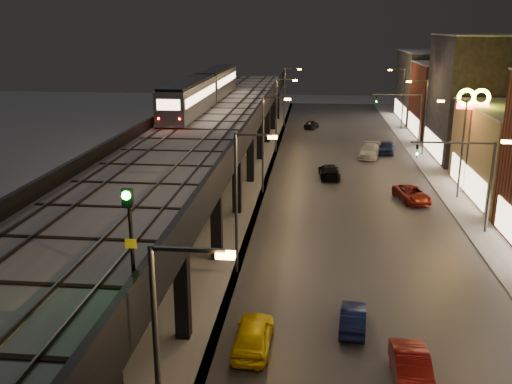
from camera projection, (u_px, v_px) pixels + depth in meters
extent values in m
cube|color=#46474D|center=(349.00, 184.00, 56.40)|extent=(17.00, 120.00, 0.06)
cube|color=#9FA1A8|center=(453.00, 186.00, 55.40)|extent=(4.00, 120.00, 0.14)
cube|color=#9FA1A8|center=(214.00, 180.00, 57.73)|extent=(11.00, 120.00, 0.06)
cube|color=black|center=(207.00, 129.00, 53.24)|extent=(9.00, 100.00, 1.00)
cube|color=black|center=(38.00, 283.00, 28.72)|extent=(0.70, 0.70, 5.30)
cube|color=black|center=(182.00, 289.00, 27.99)|extent=(0.70, 0.70, 5.30)
cube|color=black|center=(106.00, 239.00, 27.65)|extent=(8.00, 0.60, 0.50)
cube|color=black|center=(108.00, 218.00, 38.26)|extent=(0.70, 0.70, 5.30)
cube|color=black|center=(217.00, 222.00, 37.53)|extent=(0.70, 0.70, 5.30)
cube|color=black|center=(160.00, 184.00, 37.19)|extent=(8.00, 0.60, 0.50)
cube|color=black|center=(150.00, 180.00, 47.81)|extent=(0.70, 0.70, 5.30)
cube|color=black|center=(237.00, 182.00, 47.08)|extent=(0.70, 0.70, 5.30)
cube|color=black|center=(192.00, 152.00, 46.74)|extent=(8.00, 0.60, 0.50)
cube|color=black|center=(177.00, 154.00, 57.35)|extent=(0.70, 0.70, 5.30)
cube|color=black|center=(250.00, 156.00, 56.62)|extent=(0.70, 0.70, 5.30)
cube|color=black|center=(213.00, 130.00, 56.28)|extent=(8.00, 0.60, 0.50)
cube|color=black|center=(197.00, 136.00, 66.90)|extent=(0.70, 0.70, 5.30)
cube|color=black|center=(260.00, 137.00, 66.17)|extent=(0.70, 0.70, 5.30)
cube|color=black|center=(228.00, 115.00, 65.83)|extent=(8.00, 0.60, 0.50)
cube|color=black|center=(212.00, 122.00, 76.44)|extent=(0.70, 0.70, 5.30)
cube|color=black|center=(267.00, 123.00, 75.71)|extent=(0.70, 0.70, 5.30)
cube|color=black|center=(240.00, 104.00, 75.38)|extent=(8.00, 0.60, 0.50)
cube|color=black|center=(224.00, 111.00, 85.99)|extent=(0.70, 0.70, 5.30)
cube|color=black|center=(273.00, 112.00, 85.26)|extent=(0.70, 0.70, 5.30)
cube|color=black|center=(248.00, 95.00, 84.92)|extent=(8.00, 0.60, 0.50)
cube|color=black|center=(233.00, 103.00, 95.53)|extent=(0.70, 0.70, 5.30)
cube|color=black|center=(277.00, 103.00, 94.81)|extent=(0.70, 0.70, 5.30)
cube|color=black|center=(255.00, 88.00, 94.47)|extent=(8.00, 0.60, 0.50)
cube|color=#B2B7C1|center=(207.00, 123.00, 53.08)|extent=(8.40, 100.00, 0.16)
cube|color=#332D28|center=(173.00, 120.00, 53.35)|extent=(0.08, 98.00, 0.16)
cube|color=#332D28|center=(189.00, 121.00, 53.21)|extent=(0.08, 98.00, 0.16)
cube|color=#332D28|center=(221.00, 121.00, 52.90)|extent=(0.08, 98.00, 0.16)
cube|color=#332D28|center=(236.00, 122.00, 52.76)|extent=(0.08, 98.00, 0.16)
cube|color=black|center=(78.00, 235.00, 24.41)|extent=(7.80, 0.24, 0.06)
cube|color=black|center=(170.00, 154.00, 39.68)|extent=(7.80, 0.24, 0.06)
cube|color=black|center=(211.00, 118.00, 54.95)|extent=(7.80, 0.24, 0.06)
cube|color=black|center=(234.00, 98.00, 70.23)|extent=(7.80, 0.24, 0.06)
cube|color=black|center=(249.00, 85.00, 85.50)|extent=(7.80, 0.24, 0.06)
cube|color=black|center=(254.00, 118.00, 52.51)|extent=(0.30, 100.00, 1.10)
cube|color=black|center=(161.00, 117.00, 53.37)|extent=(0.30, 100.00, 1.10)
cube|color=beige|center=(467.00, 179.00, 52.06)|extent=(0.10, 12.00, 2.40)
cube|color=#272730|center=(491.00, 99.00, 65.22)|extent=(12.00, 13.00, 14.00)
cube|color=beige|center=(433.00, 144.00, 67.34)|extent=(0.10, 10.40, 2.40)
cube|color=#B2B7C1|center=(498.00, 35.00, 63.23)|extent=(12.20, 13.20, 0.16)
cube|color=maroon|center=(460.00, 101.00, 79.15)|extent=(12.00, 12.00, 10.00)
cube|color=beige|center=(414.00, 124.00, 80.70)|extent=(0.10, 9.60, 2.40)
cube|color=#B2B7C1|center=(464.00, 64.00, 77.72)|extent=(12.20, 12.20, 0.16)
cube|color=#39393B|center=(440.00, 87.00, 92.37)|extent=(12.00, 16.00, 11.00)
cube|color=beige|center=(400.00, 110.00, 94.06)|extent=(0.10, 12.80, 2.40)
cube|color=#B2B7C1|center=(443.00, 52.00, 90.80)|extent=(12.20, 16.20, 0.16)
cylinder|color=#38383A|center=(158.00, 379.00, 17.77)|extent=(0.18, 0.18, 9.00)
cube|color=#38383A|center=(188.00, 250.00, 16.42)|extent=(2.20, 0.12, 0.12)
cube|color=#FF9539|center=(226.00, 255.00, 16.34)|extent=(0.55, 0.28, 0.18)
cylinder|color=#38383A|center=(236.00, 205.00, 34.95)|extent=(0.18, 0.18, 9.00)
cube|color=#38383A|center=(254.00, 135.00, 33.60)|extent=(2.20, 0.12, 0.12)
cube|color=#FF9539|center=(272.00, 137.00, 33.53)|extent=(0.55, 0.28, 0.18)
cube|color=#FF9539|center=(507.00, 142.00, 32.22)|extent=(0.55, 0.28, 0.18)
cylinder|color=#38383A|center=(263.00, 146.00, 52.13)|extent=(0.18, 0.18, 9.00)
cube|color=#38383A|center=(275.00, 98.00, 50.78)|extent=(2.20, 0.12, 0.12)
cube|color=#FF9539|center=(288.00, 99.00, 50.71)|extent=(0.55, 0.28, 0.18)
cylinder|color=#38383A|center=(462.00, 150.00, 50.39)|extent=(0.18, 0.18, 9.00)
cube|color=#38383A|center=(454.00, 100.00, 49.26)|extent=(2.20, 0.12, 0.12)
cube|color=#FF9539|center=(441.00, 101.00, 49.40)|extent=(0.55, 0.28, 0.18)
cylinder|color=#38383A|center=(276.00, 116.00, 69.31)|extent=(0.18, 0.18, 9.00)
cube|color=#38383A|center=(286.00, 79.00, 67.96)|extent=(2.20, 0.12, 0.12)
cube|color=#FF9539|center=(295.00, 80.00, 67.89)|extent=(0.55, 0.28, 0.18)
cylinder|color=#38383A|center=(425.00, 118.00, 67.57)|extent=(0.18, 0.18, 9.00)
cube|color=#38383A|center=(419.00, 81.00, 66.44)|extent=(2.20, 0.12, 0.12)
cube|color=#FF9539|center=(409.00, 82.00, 66.58)|extent=(0.55, 0.28, 0.18)
cylinder|color=#38383A|center=(284.00, 98.00, 86.49)|extent=(0.18, 0.18, 9.00)
cube|color=#38383A|center=(292.00, 68.00, 85.14)|extent=(2.20, 0.12, 0.12)
cube|color=#FF9539|center=(300.00, 69.00, 85.07)|extent=(0.55, 0.28, 0.18)
cylinder|color=#38383A|center=(403.00, 99.00, 84.75)|extent=(0.18, 0.18, 9.00)
cube|color=#38383A|center=(398.00, 69.00, 83.62)|extent=(2.20, 0.12, 0.12)
cube|color=#FF9539|center=(390.00, 70.00, 83.76)|extent=(0.55, 0.28, 0.18)
cylinder|color=#38383A|center=(490.00, 189.00, 42.08)|extent=(0.20, 0.20, 7.00)
cube|color=#38383A|center=(453.00, 143.00, 41.42)|extent=(6.00, 0.12, 0.12)
imported|color=black|center=(417.00, 149.00, 41.80)|extent=(0.20, 0.16, 1.00)
sphere|color=#0CFF26|center=(417.00, 153.00, 41.73)|extent=(0.18, 0.18, 0.18)
cylinder|color=#38383A|center=(420.00, 123.00, 70.71)|extent=(0.20, 0.20, 7.00)
cube|color=#38383A|center=(397.00, 95.00, 70.05)|extent=(6.00, 0.12, 0.12)
imported|color=black|center=(376.00, 99.00, 70.44)|extent=(0.20, 0.16, 1.00)
sphere|color=#0CFF26|center=(376.00, 101.00, 70.36)|extent=(0.18, 0.18, 0.18)
cube|color=gray|center=(189.00, 99.00, 56.34)|extent=(2.67, 16.09, 3.03)
cube|color=black|center=(188.00, 82.00, 55.88)|extent=(2.39, 15.63, 0.23)
cube|color=#E7B98A|center=(175.00, 94.00, 56.35)|extent=(0.05, 14.71, 0.83)
cube|color=#E7B98A|center=(202.00, 95.00, 56.09)|extent=(0.05, 14.71, 0.83)
cube|color=gray|center=(217.00, 82.00, 72.18)|extent=(2.67, 16.09, 3.03)
cube|color=black|center=(217.00, 69.00, 71.72)|extent=(2.39, 15.63, 0.23)
cube|color=#E7B98A|center=(206.00, 79.00, 72.19)|extent=(0.05, 14.71, 0.83)
cube|color=#E7B98A|center=(227.00, 79.00, 71.93)|extent=(0.05, 14.71, 0.83)
cube|color=#E7B98A|center=(168.00, 105.00, 48.52)|extent=(2.02, 0.05, 0.92)
sphere|color=#FF0C0C|center=(158.00, 119.00, 48.93)|extent=(0.18, 0.18, 0.18)
sphere|color=#FF0C0C|center=(179.00, 119.00, 48.75)|extent=(0.18, 0.18, 0.18)
cylinder|color=black|center=(131.00, 236.00, 19.17)|extent=(0.13, 0.13, 3.34)
cube|color=black|center=(127.00, 198.00, 18.67)|extent=(0.36, 0.20, 0.61)
sphere|color=#0CFF26|center=(126.00, 196.00, 18.52)|extent=(0.29, 0.29, 0.29)
cube|color=#FFF91B|center=(131.00, 243.00, 19.14)|extent=(0.39, 0.04, 0.33)
imported|color=yellow|center=(253.00, 335.00, 27.45)|extent=(1.87, 4.48, 1.52)
imported|color=#101A4C|center=(353.00, 319.00, 29.27)|extent=(1.63, 3.81, 1.22)
imported|color=black|center=(329.00, 172.00, 58.33)|extent=(2.31, 4.95, 1.40)
imported|color=black|center=(311.00, 125.00, 86.30)|extent=(2.54, 3.93, 1.25)
imported|color=maroon|center=(412.00, 372.00, 24.62)|extent=(1.53, 4.38, 1.44)
imported|color=maroon|center=(412.00, 195.00, 50.49)|extent=(3.25, 5.20, 1.34)
imported|color=silver|center=(369.00, 151.00, 67.37)|extent=(3.09, 5.57, 1.53)
imported|color=#19234C|center=(387.00, 148.00, 69.49)|extent=(2.44, 4.71, 1.53)
cylinder|color=#38383A|center=(468.00, 153.00, 52.11)|extent=(0.24, 0.24, 7.85)
cube|color=#FF0C0C|center=(473.00, 106.00, 50.92)|extent=(2.75, 0.25, 0.49)
torus|color=#FCF319|center=(466.00, 97.00, 50.76)|extent=(1.62, 0.56, 1.59)
torus|color=#FCF319|center=(481.00, 98.00, 50.64)|extent=(1.62, 0.56, 1.59)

